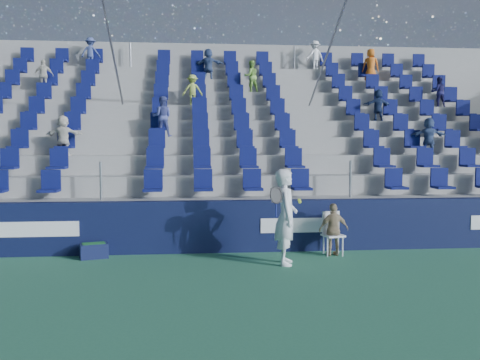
# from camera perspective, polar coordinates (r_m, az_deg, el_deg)

# --- Properties ---
(ground) EXTENTS (70.00, 70.00, 0.00)m
(ground) POSITION_cam_1_polar(r_m,az_deg,el_deg) (9.53, 0.45, -11.45)
(ground) COLOR #30704F
(ground) RESTS_ON ground
(sponsor_wall) EXTENTS (24.00, 0.32, 1.20)m
(sponsor_wall) POSITION_cam_1_polar(r_m,az_deg,el_deg) (12.47, -1.06, -4.94)
(sponsor_wall) COLOR #0F1537
(sponsor_wall) RESTS_ON ground
(grandstand) EXTENTS (24.00, 8.17, 6.63)m
(grandstand) POSITION_cam_1_polar(r_m,az_deg,el_deg) (17.41, -2.42, 2.67)
(grandstand) COLOR gray
(grandstand) RESTS_ON ground
(tennis_player) EXTENTS (0.69, 0.79, 2.00)m
(tennis_player) POSITION_cam_1_polar(r_m,az_deg,el_deg) (11.17, 4.92, -3.93)
(tennis_player) COLOR white
(tennis_player) RESTS_ON ground
(line_judge_chair) EXTENTS (0.51, 0.53, 0.97)m
(line_judge_chair) POSITION_cam_1_polar(r_m,az_deg,el_deg) (12.39, 9.78, -5.27)
(line_judge_chair) COLOR white
(line_judge_chair) RESTS_ON ground
(line_judge) EXTENTS (0.72, 0.36, 1.18)m
(line_judge) POSITION_cam_1_polar(r_m,az_deg,el_deg) (12.24, 9.97, -5.22)
(line_judge) COLOR tan
(line_judge) RESTS_ON ground
(ball_bin) EXTENTS (0.68, 0.54, 0.33)m
(ball_bin) POSITION_cam_1_polar(r_m,az_deg,el_deg) (12.29, -15.33, -7.20)
(ball_bin) COLOR #10163A
(ball_bin) RESTS_ON ground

